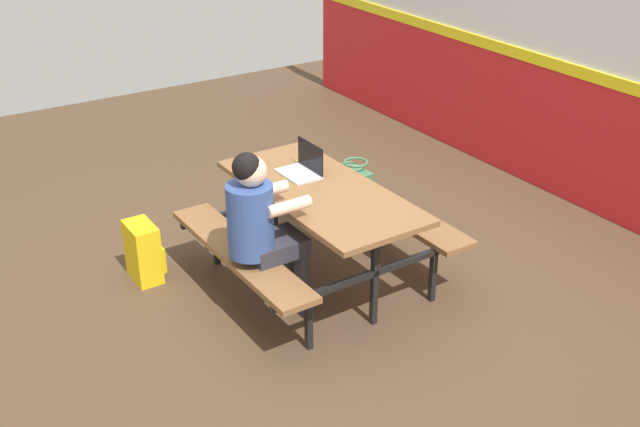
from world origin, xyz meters
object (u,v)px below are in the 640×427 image
laptop_silver (302,168)px  backpack_dark (144,252)px  student_nearer (261,223)px  picnic_table_main (320,211)px  tote_bag_bright (355,187)px

laptop_silver → backpack_dark: 1.30m
student_nearer → backpack_dark: (-0.89, -0.49, -0.49)m
picnic_table_main → tote_bag_bright: bearing=133.4°
picnic_table_main → laptop_silver: bearing=173.2°
student_nearer → laptop_silver: size_ratio=3.74×
student_nearer → backpack_dark: 1.13m
laptop_silver → tote_bag_bright: size_ratio=0.75×
picnic_table_main → backpack_dark: bearing=-124.6°
laptop_silver → tote_bag_bright: bearing=123.3°
student_nearer → picnic_table_main: bearing=107.1°
picnic_table_main → tote_bag_bright: picnic_table_main is taller
picnic_table_main → student_nearer: 0.60m
student_nearer → tote_bag_bright: (-1.03, 1.47, -0.51)m
laptop_silver → tote_bag_bright: (-0.58, 0.88, -0.59)m
student_nearer → laptop_silver: 0.75m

